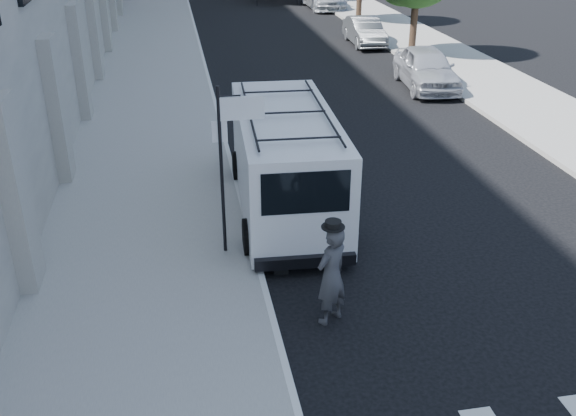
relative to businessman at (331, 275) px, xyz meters
name	(u,v)px	position (x,y,z in m)	size (l,w,h in m)	color
ground	(393,335)	(0.98, -0.63, -0.93)	(120.00, 120.00, 0.00)	black
sidewalk_left	(152,92)	(-3.27, 15.37, -0.86)	(4.50, 48.00, 0.15)	gray
sidewalk_right	(439,55)	(9.98, 19.37, -0.86)	(4.00, 56.00, 0.15)	gray
sign_pole	(232,136)	(-1.39, 2.57, 1.72)	(1.03, 0.07, 3.50)	black
businessman	(331,275)	(0.00, 0.00, 0.00)	(0.68, 0.45, 1.87)	#3A393C
suitcase	(282,254)	(-0.55, 1.87, -0.60)	(0.38, 0.51, 1.28)	black
cargo_van	(285,159)	(0.01, 4.66, 0.32)	(2.53, 6.57, 2.43)	white
parked_car_a	(426,68)	(7.29, 14.31, -0.15)	(1.85, 4.59, 1.56)	#ADAFB6
parked_car_b	(365,31)	(7.23, 22.53, -0.26)	(1.42, 4.06, 1.34)	#4E5155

